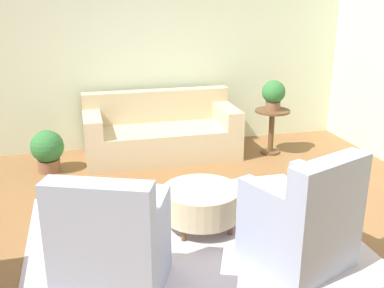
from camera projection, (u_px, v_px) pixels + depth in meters
The scene contains 10 objects.
ground_plane at pixel (191, 235), 4.41m from camera, with size 16.00×16.00×0.00m, color brown.
wall_back at pixel (143, 54), 6.64m from camera, with size 9.70×0.12×2.80m.
rug at pixel (191, 234), 4.41m from camera, with size 3.10×2.39×0.01m.
couch at pixel (161, 134), 6.47m from camera, with size 2.16×0.94×0.90m.
armchair_left at pixel (111, 248), 3.43m from camera, with size 1.00×0.98×1.03m.
armchair_right at pixel (304, 223), 3.81m from camera, with size 1.00×0.98×1.03m.
ottoman_table at pixel (201, 202), 4.48m from camera, with size 0.78×0.78×0.41m.
side_table at pixel (272, 124), 6.53m from camera, with size 0.50×0.50×0.66m.
potted_plant_on_side_table at pixel (274, 94), 6.38m from camera, with size 0.33×0.33×0.43m.
potted_plant_floor at pixel (47, 149), 5.89m from camera, with size 0.43×0.43×0.56m.
Camera 1 is at (-0.94, -3.78, 2.26)m, focal length 42.00 mm.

